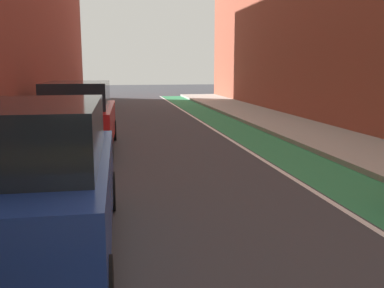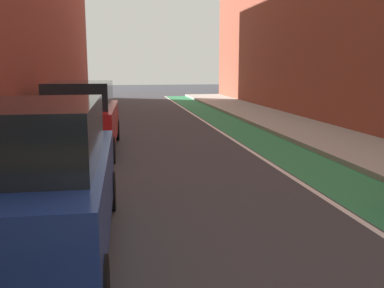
% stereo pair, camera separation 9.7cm
% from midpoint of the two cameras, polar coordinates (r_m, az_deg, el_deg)
% --- Properties ---
extents(ground_plane, '(91.14, 91.14, 0.00)m').
position_cam_midpoint_polar(ground_plane, '(12.68, -1.81, -0.57)').
color(ground_plane, '#38383D').
extents(bike_lane_paint, '(1.60, 41.43, 0.00)m').
position_cam_midpoint_polar(bike_lane_paint, '(15.26, 8.16, 1.18)').
color(bike_lane_paint, '#2D8451').
rests_on(bike_lane_paint, ground).
extents(lane_divider_stripe, '(0.12, 41.43, 0.00)m').
position_cam_midpoint_polar(lane_divider_stripe, '(15.01, 4.89, 1.10)').
color(lane_divider_stripe, white).
rests_on(lane_divider_stripe, ground).
extents(sidewalk_right, '(2.85, 41.43, 0.14)m').
position_cam_midpoint_polar(sidewalk_right, '(16.06, 15.76, 1.60)').
color(sidewalk_right, '#A8A59E').
rests_on(sidewalk_right, ground).
extents(parked_suv_blue, '(1.88, 4.39, 1.98)m').
position_cam_midpoint_polar(parked_suv_blue, '(5.60, -19.73, -4.51)').
color(parked_suv_blue, navy).
rests_on(parked_suv_blue, ground).
extents(parked_suv_red, '(2.05, 4.58, 1.98)m').
position_cam_midpoint_polar(parked_suv_red, '(12.45, -14.25, 3.65)').
color(parked_suv_red, red).
rests_on(parked_suv_red, ground).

